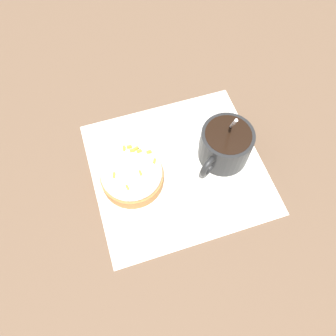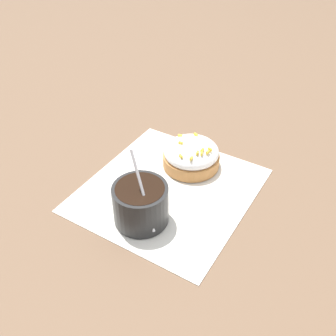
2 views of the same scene
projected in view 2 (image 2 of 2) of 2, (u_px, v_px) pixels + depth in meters
ground_plane at (169, 190)px, 0.61m from camera, size 3.00×3.00×0.00m
paper_napkin at (169, 190)px, 0.61m from camera, size 0.26×0.24×0.00m
coffee_cup at (139, 201)px, 0.54m from camera, size 0.09×0.08×0.12m
frosted_pastry at (193, 155)px, 0.64m from camera, size 0.09×0.09×0.05m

